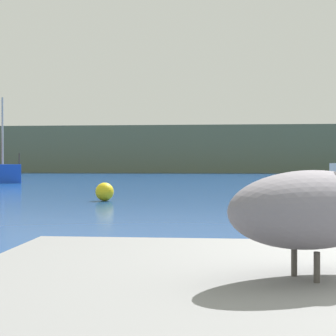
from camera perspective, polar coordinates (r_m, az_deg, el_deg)
hillside_backdrop at (r=67.76m, az=6.66°, el=1.94°), size 140.00×11.87×5.64m
pelican at (r=2.67m, az=15.57°, el=-3.96°), size 1.15×0.87×0.82m
mooring_buoy at (r=18.03m, az=-6.83°, el=-2.55°), size 0.62×0.62×0.62m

